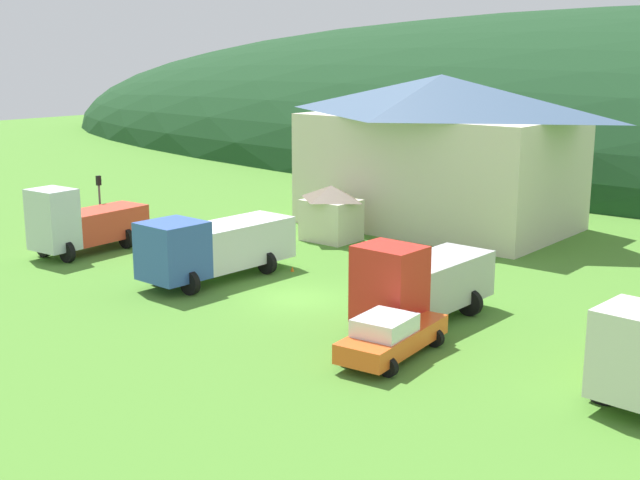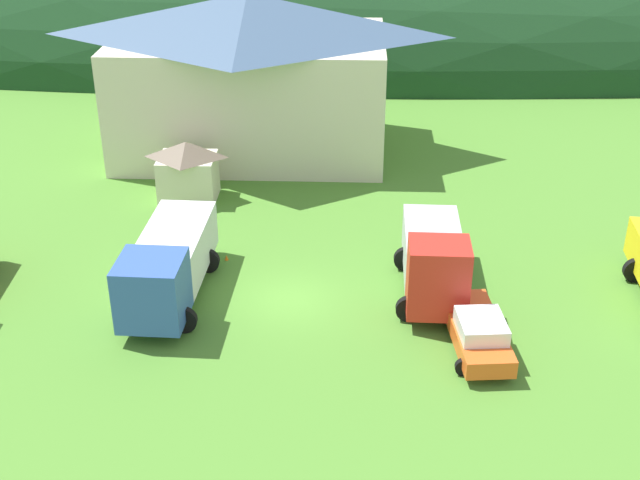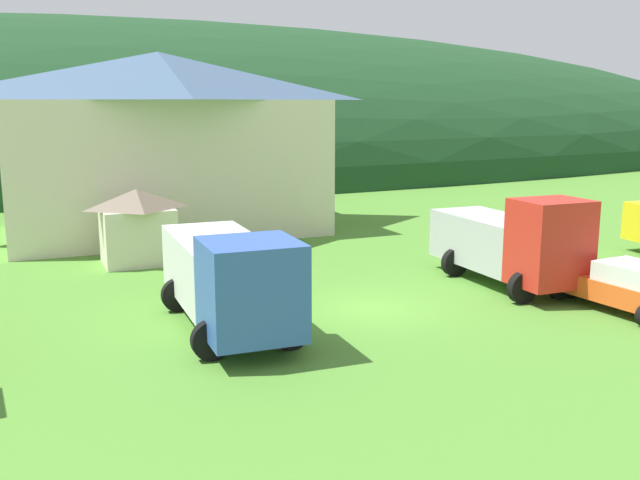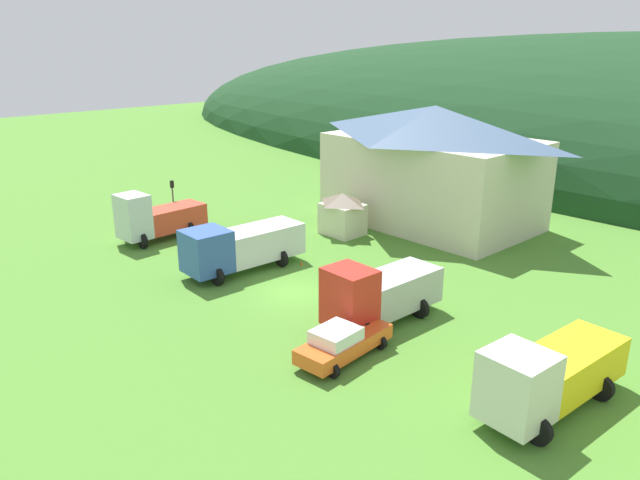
{
  "view_description": "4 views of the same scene",
  "coord_description": "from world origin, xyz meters",
  "views": [
    {
      "loc": [
        23.2,
        -26.42,
        10.63
      ],
      "look_at": [
        -0.02,
        1.73,
        2.34
      ],
      "focal_mm": 46.62,
      "sensor_mm": 36.0,
      "label": 1
    },
    {
      "loc": [
        2.5,
        -30.11,
        18.51
      ],
      "look_at": [
        1.22,
        1.92,
        1.87
      ],
      "focal_mm": 46.93,
      "sensor_mm": 36.0,
      "label": 2
    },
    {
      "loc": [
        -10.79,
        -20.31,
        6.81
      ],
      "look_at": [
        0.32,
        5.32,
        1.37
      ],
      "focal_mm": 40.05,
      "sensor_mm": 36.0,
      "label": 3
    },
    {
      "loc": [
        25.28,
        -21.31,
        14.19
      ],
      "look_at": [
        -1.04,
        3.09,
        2.3
      ],
      "focal_mm": 34.31,
      "sensor_mm": 36.0,
      "label": 4
    }
  ],
  "objects": [
    {
      "name": "traffic_light_west",
      "position": [
        -16.26,
        1.62,
        2.33
      ],
      "size": [
        0.2,
        0.32,
        3.75
      ],
      "color": "#4C4C51",
      "rests_on": "ground"
    },
    {
      "name": "ground_plane",
      "position": [
        0.0,
        0.0,
        0.0
      ],
      "size": [
        200.0,
        200.0,
        0.0
      ],
      "primitive_type": "plane",
      "color": "#4C842D"
    },
    {
      "name": "tow_truck_silver",
      "position": [
        -14.4,
        -0.96,
        1.72
      ],
      "size": [
        3.28,
        6.62,
        3.73
      ],
      "rotation": [
        0.0,
        0.0,
        -1.51
      ],
      "color": "silver",
      "rests_on": "ground"
    },
    {
      "name": "flatbed_truck_yellow",
      "position": [
        15.88,
        -0.38,
        1.62
      ],
      "size": [
        3.45,
        7.71,
        3.27
      ],
      "rotation": [
        0.0,
        0.0,
        -1.63
      ],
      "color": "silver",
      "rests_on": "ground"
    },
    {
      "name": "service_pickup_orange",
      "position": [
        7.41,
        -3.32,
        0.83
      ],
      "size": [
        2.61,
        5.28,
        1.66
      ],
      "rotation": [
        0.0,
        0.0,
        -1.47
      ],
      "color": "#F05B21",
      "rests_on": "ground"
    },
    {
      "name": "crane_truck_red",
      "position": [
        6.04,
        0.58,
        1.71
      ],
      "size": [
        3.29,
        6.96,
        3.53
      ],
      "rotation": [
        0.0,
        0.0,
        -1.59
      ],
      "color": "red",
      "rests_on": "ground"
    },
    {
      "name": "box_truck_blue",
      "position": [
        -5.03,
        -0.16,
        1.68
      ],
      "size": [
        3.5,
        8.12,
        3.17
      ],
      "rotation": [
        0.0,
        0.0,
        -1.61
      ],
      "color": "#3356AD",
      "rests_on": "ground"
    },
    {
      "name": "play_shed_cream",
      "position": [
        -6.05,
        10.05,
        1.65
      ],
      "size": [
        3.16,
        2.64,
        3.2
      ],
      "color": "beige",
      "rests_on": "ground"
    },
    {
      "name": "traffic_cone_near_pickup",
      "position": [
        -3.14,
        3.37,
        0.0
      ],
      "size": [
        0.36,
        0.36,
        0.5
      ],
      "primitive_type": "cone",
      "color": "orange",
      "rests_on": "ground"
    },
    {
      "name": "depot_building",
      "position": [
        -3.47,
        17.44,
        4.79
      ],
      "size": [
        16.72,
        10.61,
        9.3
      ],
      "color": "beige",
      "rests_on": "ground"
    }
  ]
}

